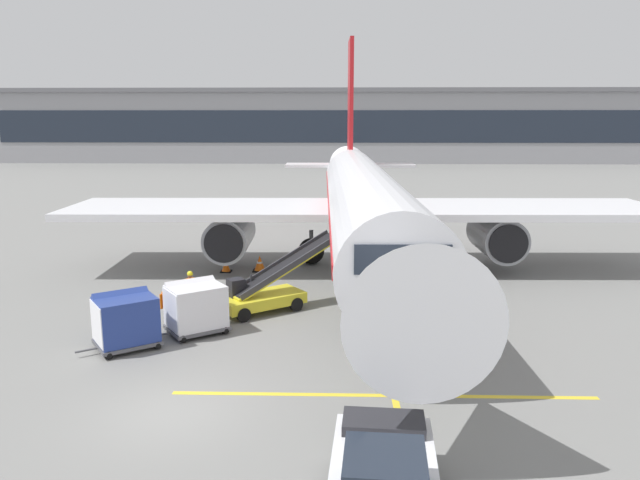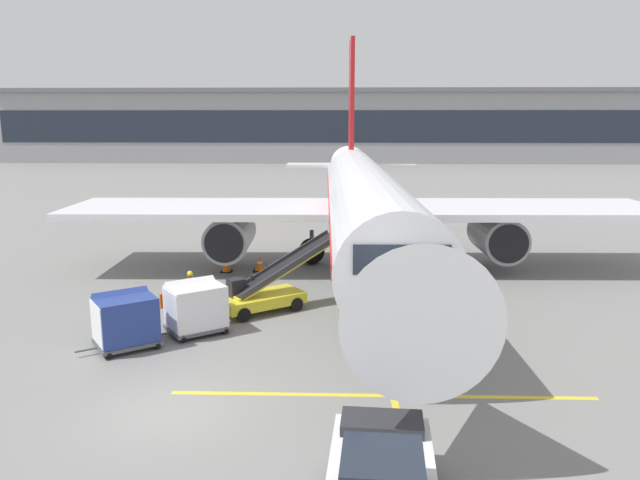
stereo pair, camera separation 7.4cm
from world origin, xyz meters
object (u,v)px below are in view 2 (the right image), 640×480
object	(u,v)px
ground_crew_by_loader	(168,303)
safety_cone_wingtip	(260,264)
belt_loader	(267,290)
baggage_cart_lead	(195,306)
baggage_cart_second	(125,319)
parked_airplane	(363,201)
safety_cone_engine_keepout	(226,266)
ground_crew_by_carts	(191,289)

from	to	relation	value
ground_crew_by_loader	safety_cone_wingtip	xyz separation A→B (m)	(2.27, 8.79, -0.61)
belt_loader	safety_cone_wingtip	xyz separation A→B (m)	(-1.10, 6.42, -0.47)
baggage_cart_lead	baggage_cart_second	world-z (taller)	same
belt_loader	parked_airplane	bearing A→B (deg)	60.46
safety_cone_engine_keepout	safety_cone_wingtip	world-z (taller)	safety_cone_wingtip
ground_crew_by_loader	safety_cone_engine_keepout	xyz separation A→B (m)	(0.58, 8.55, -0.69)
safety_cone_wingtip	parked_airplane	bearing A→B (deg)	9.88
belt_loader	safety_cone_engine_keepout	size ratio (longest dim) A/B	7.97
belt_loader	ground_crew_by_carts	bearing A→B (deg)	-170.85
safety_cone_engine_keepout	baggage_cart_second	bearing A→B (deg)	-98.32
safety_cone_wingtip	baggage_cart_second	bearing A→B (deg)	-106.80
baggage_cart_second	safety_cone_wingtip	distance (m)	11.12
parked_airplane	baggage_cart_lead	size ratio (longest dim) A/B	14.64
safety_cone_wingtip	safety_cone_engine_keepout	bearing A→B (deg)	-172.08
belt_loader	ground_crew_by_carts	distance (m)	3.02
baggage_cart_lead	parked_airplane	bearing A→B (deg)	57.34
parked_airplane	baggage_cart_lead	world-z (taller)	parked_airplane
belt_loader	baggage_cart_second	size ratio (longest dim) A/B	1.88
baggage_cart_lead	baggage_cart_second	distance (m)	2.54
ground_crew_by_loader	safety_cone_wingtip	size ratio (longest dim) A/B	2.20
ground_crew_by_carts	safety_cone_wingtip	distance (m)	7.18
baggage_cart_lead	ground_crew_by_loader	world-z (taller)	baggage_cart_lead
baggage_cart_lead	safety_cone_engine_keepout	xyz separation A→B (m)	(-0.52, 8.88, -0.69)
baggage_cart_second	ground_crew_by_loader	xyz separation A→B (m)	(0.94, 1.84, -0.00)
safety_cone_wingtip	ground_crew_by_carts	bearing A→B (deg)	-105.23
belt_loader	safety_cone_engine_keepout	xyz separation A→B (m)	(-2.79, 6.19, -0.55)
parked_airplane	safety_cone_wingtip	bearing A→B (deg)	-170.12
parked_airplane	ground_crew_by_loader	world-z (taller)	parked_airplane
ground_crew_by_loader	safety_cone_wingtip	world-z (taller)	ground_crew_by_loader
baggage_cart_lead	ground_crew_by_loader	bearing A→B (deg)	163.51
belt_loader	ground_crew_by_carts	world-z (taller)	belt_loader
ground_crew_by_carts	safety_cone_engine_keepout	world-z (taller)	ground_crew_by_carts
ground_crew_by_loader	safety_cone_engine_keepout	bearing A→B (deg)	86.11
parked_airplane	safety_cone_wingtip	size ratio (longest dim) A/B	49.87
ground_crew_by_carts	safety_cone_engine_keepout	xyz separation A→B (m)	(0.19, 6.66, -0.69)
belt_loader	safety_cone_wingtip	world-z (taller)	belt_loader
ground_crew_by_loader	belt_loader	bearing A→B (deg)	35.11
ground_crew_by_carts	safety_cone_engine_keepout	size ratio (longest dim) A/B	2.75
baggage_cart_second	safety_cone_engine_keepout	world-z (taller)	baggage_cart_second
parked_airplane	baggage_cart_lead	bearing A→B (deg)	-122.66
baggage_cart_second	ground_crew_by_loader	size ratio (longest dim) A/B	1.54
ground_crew_by_loader	safety_cone_engine_keepout	world-z (taller)	ground_crew_by_loader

